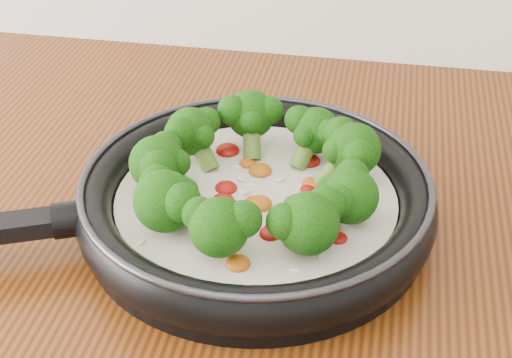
# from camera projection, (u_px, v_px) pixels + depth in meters

# --- Properties ---
(skillet) EXTENTS (0.51, 0.41, 0.09)m
(skillet) POSITION_uv_depth(u_px,v_px,m) (253.00, 196.00, 0.65)
(skillet) COLOR black
(skillet) RESTS_ON counter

